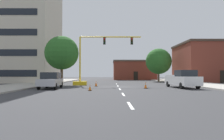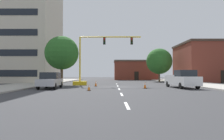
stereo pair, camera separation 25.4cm
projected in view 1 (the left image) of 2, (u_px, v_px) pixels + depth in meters
The scene contains 19 objects.
ground_plane at pixel (119, 87), 24.06m from camera, with size 160.00×160.00×0.00m, color #38383A.
sidewalk_left at pixel (38, 83), 31.96m from camera, with size 6.00×56.00×0.14m, color #9E998E.
sidewalk_right at pixel (195, 83), 32.17m from camera, with size 6.00×56.00×0.14m, color #B2ADA3.
lane_stripe_seg_0 at pixel (130, 105), 10.07m from camera, with size 0.16×2.40×0.01m, color silver.
lane_stripe_seg_1 at pixel (123, 94), 15.56m from camera, with size 0.16×2.40×0.01m, color silver.
lane_stripe_seg_2 at pixel (120, 89), 21.06m from camera, with size 0.16×2.40×0.01m, color silver.
lane_stripe_seg_3 at pixel (118, 86), 26.56m from camera, with size 0.16×2.40×0.01m, color silver.
lane_stripe_seg_4 at pixel (117, 84), 32.06m from camera, with size 0.16×2.40×0.01m, color silver.
building_tall_left at pixel (20, 20), 39.27m from camera, with size 13.99×12.44×23.82m.
building_brick_center at pixel (134, 70), 56.75m from camera, with size 11.53×9.03×5.23m.
building_row_right at pixel (208, 63), 40.97m from camera, with size 11.49×11.29×7.71m.
traffic_signal_gantry at pixel (89, 69), 28.37m from camera, with size 9.41×1.20×6.83m.
tree_left_near at pixel (62, 53), 28.68m from camera, with size 4.74×4.74×6.92m.
tree_right_far at pixel (159, 61), 42.34m from camera, with size 5.33×5.33×6.87m.
pickup_truck_white at pixel (182, 79), 22.93m from camera, with size 2.51×5.57×1.99m.
sedan_silver_near_left at pixel (51, 80), 21.87m from camera, with size 2.07×4.58×1.74m.
traffic_cone_roadside_a at pixel (146, 85), 21.83m from camera, with size 0.36×0.36×0.70m.
traffic_cone_roadside_b at pixel (96, 84), 25.64m from camera, with size 0.36×0.36×0.68m.
traffic_cone_roadside_c at pixel (90, 88), 19.05m from camera, with size 0.36×0.36×0.59m.
Camera 1 is at (-0.99, -24.09, 1.56)m, focal length 32.67 mm.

